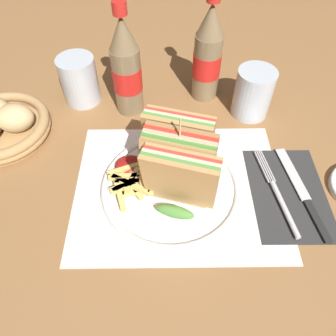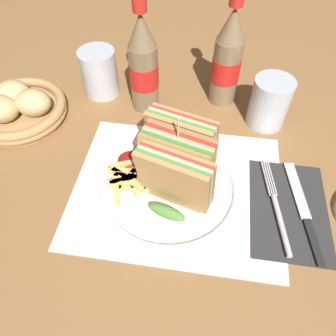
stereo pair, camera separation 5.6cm
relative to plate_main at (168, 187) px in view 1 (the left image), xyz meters
The scene contains 14 objects.
ground_plane 0.02m from the plate_main, 77.14° to the left, with size 4.00×4.00×0.00m, color olive.
placemat 0.02m from the plate_main, 19.67° to the left, with size 0.37×0.30×0.00m.
plate_main is the anchor object (origin of this frame).
club_sandwich 0.07m from the plate_main, 20.03° to the left, with size 0.13×0.18×0.15m.
fries_pile 0.07m from the plate_main, behind, with size 0.08×0.10×0.02m.
ketchup_blob 0.08m from the plate_main, 151.59° to the left, with size 0.05×0.04×0.02m.
napkin 0.21m from the plate_main, ahead, with size 0.13×0.20×0.00m.
fork 0.19m from the plate_main, ahead, with size 0.04×0.19×0.01m.
knife 0.24m from the plate_main, ahead, with size 0.05×0.20×0.00m.
coke_bottle_near 0.25m from the plate_main, 109.67° to the left, with size 0.06×0.06×0.23m.
coke_bottle_far 0.30m from the plate_main, 72.65° to the left, with size 0.06×0.06×0.23m.
glass_near 0.28m from the plate_main, 49.56° to the left, with size 0.08×0.08×0.10m.
glass_far 0.32m from the plate_main, 126.33° to the left, with size 0.08×0.08×0.10m.
bread_basket 0.37m from the plate_main, 156.44° to the left, with size 0.19×0.19×0.07m.
Camera 1 is at (-0.01, -0.36, 0.48)m, focal length 35.00 mm.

